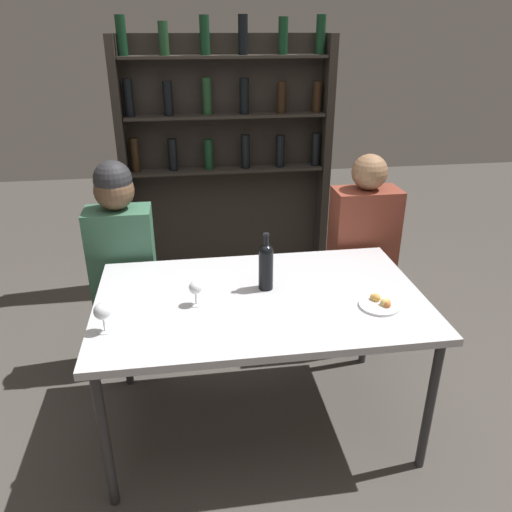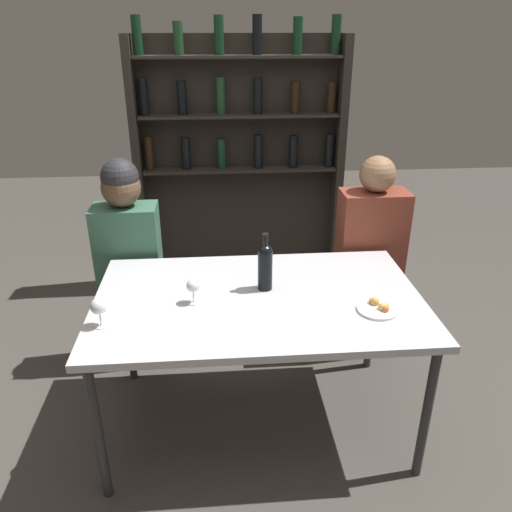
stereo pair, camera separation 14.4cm
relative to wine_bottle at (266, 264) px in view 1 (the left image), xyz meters
name	(u,v)px [view 1 (the left image)]	position (x,y,z in m)	size (l,w,h in m)	color
ground_plane	(260,419)	(-0.04, -0.08, -0.90)	(10.00, 10.00, 0.00)	#47423D
dining_table	(260,306)	(-0.04, -0.08, -0.19)	(1.57, 0.96, 0.77)	silver
wine_rack_wall	(226,153)	(-0.04, 1.64, 0.17)	(1.59, 0.21, 2.02)	#28231E
wine_bottle	(266,264)	(0.00, 0.00, 0.00)	(0.07, 0.07, 0.29)	black
wine_glass_0	(195,289)	(-0.35, -0.11, -0.05)	(0.06, 0.06, 0.12)	silver
wine_glass_1	(102,312)	(-0.74, -0.28, -0.04)	(0.07, 0.07, 0.14)	silver
food_plate_0	(380,304)	(0.50, -0.25, -0.12)	(0.19, 0.19, 0.04)	white
seated_person_left	(124,270)	(-0.75, 0.55, -0.25)	(0.37, 0.22, 1.30)	#26262B
seated_person_right	(361,261)	(0.70, 0.55, -0.29)	(0.39, 0.22, 1.29)	#26262B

